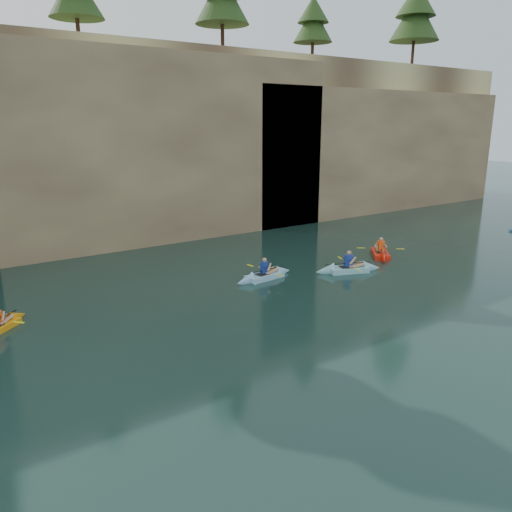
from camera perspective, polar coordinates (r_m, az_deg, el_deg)
ground at (r=13.40m, az=23.53°, el=-18.38°), size 160.00×160.00×0.00m
cliff at (r=36.88m, az=-19.27°, el=12.58°), size 70.00×16.00×12.00m
cliff_slab_center at (r=30.56m, az=-11.68°, el=12.17°), size 24.00×2.40×11.40m
cliff_slab_east at (r=42.59m, az=14.51°, el=11.71°), size 26.00×2.40×9.84m
sea_cave_center at (r=28.62m, az=-21.83°, el=2.92°), size 3.50×1.00×3.20m
sea_cave_east at (r=34.27m, az=1.55°, el=6.96°), size 5.00×1.00×4.50m
kayaker_ltblue_near at (r=24.76m, az=10.50°, el=-1.44°), size 3.43×2.46×1.33m
kayaker_red_far at (r=28.09m, az=14.02°, el=0.33°), size 2.84×3.17×1.29m
kayaker_ltblue_mid at (r=23.32m, az=0.96°, el=-2.25°), size 3.36×2.46×1.26m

